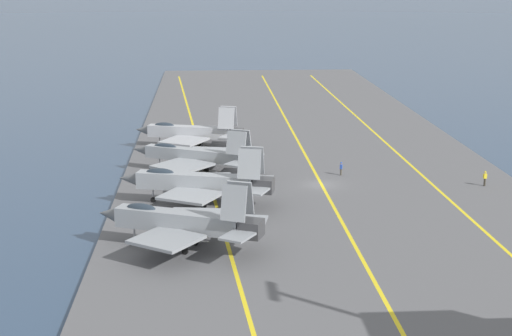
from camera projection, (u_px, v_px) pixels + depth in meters
ground_plane at (321, 188)px, 92.24m from camera, size 2000.00×2000.00×0.00m
carrier_deck at (321, 186)px, 92.19m from camera, size 220.05×47.36×0.40m
deck_stripe_foul_line at (430, 183)px, 92.94m from camera, size 198.04×3.00×0.01m
deck_stripe_centerline at (321, 185)px, 92.14m from camera, size 198.05×0.36×0.01m
deck_stripe_edge_line at (211, 186)px, 91.35m from camera, size 197.59×14.12×0.01m
parked_jet_nearest at (181, 221)px, 70.18m from camera, size 12.46×15.93×6.63m
parked_jet_second at (198, 182)px, 83.46m from camera, size 12.35×17.09×6.57m
parked_jet_third at (197, 155)px, 96.53m from camera, size 13.93×16.88×5.93m
parked_jet_fourth at (191, 132)px, 110.86m from camera, size 13.46×15.93×6.07m
crew_yellow_vest at (485, 178)px, 91.32m from camera, size 0.33×0.43×1.78m
crew_blue_vest at (341, 168)px, 96.12m from camera, size 0.45×0.38×1.67m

